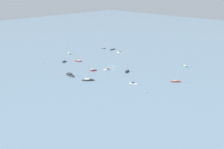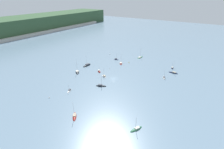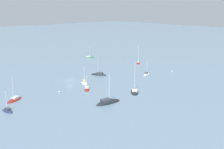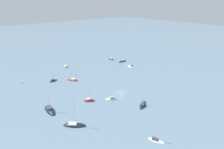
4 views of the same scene
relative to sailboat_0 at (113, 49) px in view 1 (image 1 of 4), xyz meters
The scene contains 19 objects.
ground_plane 46.12m from the sailboat_0, 134.70° to the left, with size 600.00×600.00×0.00m, color slate.
sailboat_0 is the anchor object (origin of this frame).
sailboat_1 40.10m from the sailboat_0, 63.34° to the left, with size 8.57×3.70×11.32m.
sailboat_2 69.71m from the sailboat_0, behind, with size 6.72×4.19×7.41m.
sailboat_3 12.26m from the sailboat_0, 164.91° to the left, with size 5.71×3.80×7.14m.
sailboat_4 52.40m from the sailboat_0, 130.15° to the left, with size 3.62×5.42×7.36m.
sailboat_5 57.17m from the sailboat_0, 144.25° to the left, with size 4.87×7.15×8.09m.
sailboat_6 43.32m from the sailboat_0, 96.35° to the left, with size 6.90×5.18×8.38m.
sailboat_7 68.77m from the sailboat_0, 110.87° to the left, with size 8.93×3.11×9.87m.
sailboat_8 77.31m from the sailboat_0, 143.55° to the left, with size 5.56×3.43×5.97m.
sailboat_9 51.46m from the sailboat_0, 88.75° to the left, with size 2.00×5.05×6.37m.
sailboat_10 56.22m from the sailboat_0, 120.81° to the left, with size 4.36×4.84×6.08m.
sailboat_11 72.70m from the sailboat_0, 122.36° to the left, with size 7.50×7.61×11.51m.
sailboat_12 82.44m from the sailboat_0, 161.78° to the left, with size 6.33×5.91×9.26m.
sailboat_13 9.26m from the sailboat_0, 20.54° to the left, with size 4.95×2.32×6.09m.
mooring_buoy_0 65.88m from the sailboat_0, 80.80° to the left, with size 0.78×0.78×0.78m.
mooring_buoy_1 48.87m from the sailboat_0, 114.04° to the left, with size 0.50×0.50×0.50m.
mooring_buoy_2 38.16m from the sailboat_0, 88.99° to the left, with size 0.70×0.70×0.70m.
mooring_buoy_3 89.35m from the sailboat_0, 146.00° to the left, with size 0.63×0.63×0.63m.
Camera 1 is at (-102.85, 105.70, 52.86)m, focal length 35.00 mm.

